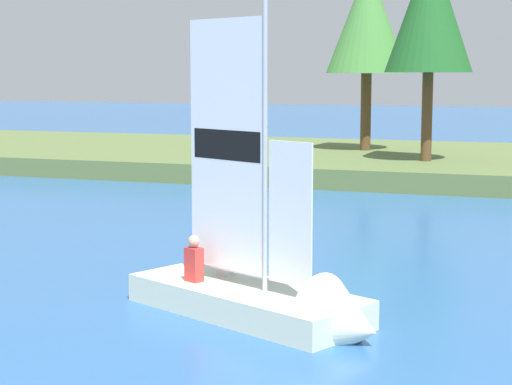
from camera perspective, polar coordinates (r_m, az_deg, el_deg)
shore_bank at (r=36.16m, az=5.83°, el=2.13°), size 80.00×13.71×0.71m
shoreline_tree_midleft at (r=36.73m, az=7.30°, el=11.13°), size 3.37×3.37×7.62m
shoreline_tree_centre at (r=32.53m, az=11.30°, el=11.70°), size 3.16×3.16×7.82m
sailboat at (r=13.78m, az=1.66°, el=-7.05°), size 4.90×3.35×5.88m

